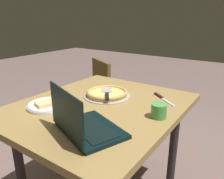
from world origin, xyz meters
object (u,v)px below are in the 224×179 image
at_px(pizza_plate, 48,105).
at_px(dining_table, 100,118).
at_px(laptop, 83,124).
at_px(pizza_tray, 107,93).
at_px(drink_cup, 159,111).
at_px(table_knife, 162,98).
at_px(chair_near, 91,93).

bearing_deg(pizza_plate, dining_table, -48.33).
xyz_separation_m(laptop, pizza_tray, (0.47, 0.21, -0.03)).
xyz_separation_m(dining_table, pizza_tray, (0.14, 0.05, 0.11)).
bearing_deg(pizza_tray, drink_cup, -104.62).
distance_m(laptop, table_knife, 0.66).
relative_size(pizza_plate, table_knife, 1.22).
bearing_deg(table_knife, chair_near, 66.59).
relative_size(dining_table, chair_near, 1.33).
bearing_deg(chair_near, dining_table, -136.39).
distance_m(laptop, drink_cup, 0.42).
xyz_separation_m(table_knife, chair_near, (0.43, 0.99, -0.28)).
relative_size(laptop, chair_near, 0.47).
height_order(pizza_tray, table_knife, pizza_tray).
distance_m(dining_table, pizza_tray, 0.19).
bearing_deg(table_knife, dining_table, 138.88).
bearing_deg(pizza_plate, drink_cup, -68.43).
bearing_deg(drink_cup, dining_table, 95.09).
bearing_deg(chair_near, laptop, -140.97).
height_order(pizza_plate, table_knife, pizza_plate).
relative_size(laptop, drink_cup, 4.72).
bearing_deg(dining_table, laptop, -154.15).
bearing_deg(table_knife, drink_cup, -160.97).
xyz_separation_m(dining_table, laptop, (-0.32, -0.16, 0.14)).
xyz_separation_m(pizza_tray, drink_cup, (-0.11, -0.43, 0.02)).
bearing_deg(table_knife, pizza_plate, 135.82).
bearing_deg(chair_near, table_knife, -113.41).
relative_size(pizza_plate, drink_cup, 2.96).
relative_size(table_knife, chair_near, 0.24).
height_order(pizza_plate, drink_cup, drink_cup).
distance_m(dining_table, laptop, 0.39).
xyz_separation_m(pizza_plate, pizza_tray, (0.35, -0.18, 0.01)).
xyz_separation_m(pizza_tray, table_knife, (0.17, -0.33, -0.02)).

